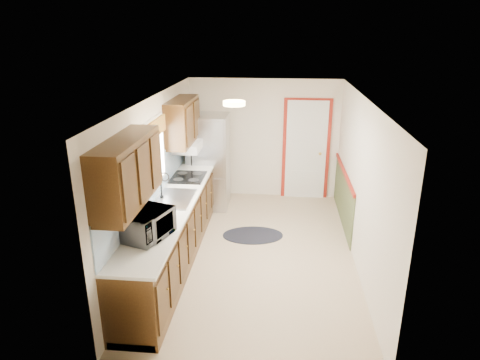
# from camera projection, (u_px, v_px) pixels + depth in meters

# --- Properties ---
(room_shell) EXTENTS (3.20, 5.20, 2.52)m
(room_shell) POSITION_uv_depth(u_px,v_px,m) (256.00, 180.00, 6.28)
(room_shell) COLOR tan
(room_shell) RESTS_ON ground
(kitchen_run) EXTENTS (0.63, 4.00, 2.20)m
(kitchen_run) POSITION_uv_depth(u_px,v_px,m) (170.00, 209.00, 6.25)
(kitchen_run) COLOR #361F0C
(kitchen_run) RESTS_ON ground
(back_wall_trim) EXTENTS (1.12, 2.30, 2.08)m
(back_wall_trim) POSITION_uv_depth(u_px,v_px,m) (314.00, 159.00, 8.36)
(back_wall_trim) COLOR maroon
(back_wall_trim) RESTS_ON ground
(ceiling_fixture) EXTENTS (0.30, 0.30, 0.06)m
(ceiling_fixture) POSITION_uv_depth(u_px,v_px,m) (234.00, 103.00, 5.73)
(ceiling_fixture) COLOR #FFD88C
(ceiling_fixture) RESTS_ON room_shell
(microwave) EXTENTS (0.51, 0.68, 0.41)m
(microwave) POSITION_uv_depth(u_px,v_px,m) (148.00, 222.00, 5.06)
(microwave) COLOR white
(microwave) RESTS_ON kitchen_run
(refrigerator) EXTENTS (0.75, 0.75, 1.80)m
(refrigerator) POSITION_uv_depth(u_px,v_px,m) (209.00, 162.00, 8.17)
(refrigerator) COLOR #B7B7BC
(refrigerator) RESTS_ON ground
(rug) EXTENTS (1.09, 0.77, 0.01)m
(rug) POSITION_uv_depth(u_px,v_px,m) (253.00, 235.00, 7.23)
(rug) COLOR black
(rug) RESTS_ON ground
(cooktop) EXTENTS (0.54, 0.65, 0.02)m
(cooktop) POSITION_uv_depth(u_px,v_px,m) (188.00, 177.00, 7.17)
(cooktop) COLOR black
(cooktop) RESTS_ON kitchen_run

